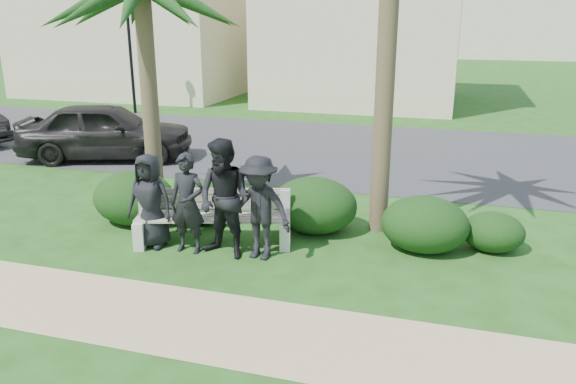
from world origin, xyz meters
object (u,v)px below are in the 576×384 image
at_px(man_d, 259,208).
at_px(street_lamp, 129,36).
at_px(man_b, 188,203).
at_px(man_c, 225,199).
at_px(man_a, 150,201).
at_px(park_bench, 214,222).
at_px(car_a, 106,131).

bearing_deg(man_d, street_lamp, 136.96).
bearing_deg(man_b, man_c, -0.44).
bearing_deg(man_d, man_a, -169.87).
bearing_deg(man_a, park_bench, 17.09).
relative_size(street_lamp, man_d, 2.61).
distance_m(park_bench, man_b, 0.62).
height_order(park_bench, car_a, car_a).
relative_size(man_a, man_b, 0.96).
distance_m(park_bench, car_a, 6.90).
bearing_deg(park_bench, man_b, -143.46).
bearing_deg(car_a, park_bench, -150.65).
bearing_deg(man_a, man_b, -4.58).
distance_m(man_a, man_d, 1.86).
height_order(man_c, car_a, man_c).
relative_size(park_bench, man_d, 1.63).
height_order(man_a, man_c, man_c).
bearing_deg(man_d, man_c, -162.05).
bearing_deg(park_bench, man_a, -176.70).
bearing_deg(park_bench, street_lamp, 110.20).
relative_size(park_bench, man_c, 1.43).
bearing_deg(man_a, street_lamp, 119.97).
distance_m(park_bench, man_a, 1.09).
height_order(street_lamp, car_a, street_lamp).
height_order(park_bench, man_b, man_b).
xyz_separation_m(man_a, man_b, (0.68, -0.03, 0.03)).
xyz_separation_m(park_bench, man_d, (0.89, -0.29, 0.42)).
relative_size(man_a, car_a, 0.35).
height_order(street_lamp, man_a, street_lamp).
bearing_deg(car_a, man_a, -158.63).
bearing_deg(car_a, street_lamp, 7.47).
bearing_deg(man_c, park_bench, 148.31).
height_order(park_bench, man_c, man_c).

